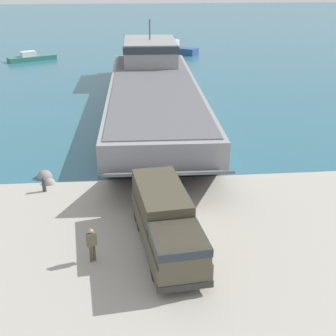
{
  "coord_description": "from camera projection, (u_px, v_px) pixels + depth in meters",
  "views": [
    {
      "loc": [
        -2.3,
        -22.4,
        12.82
      ],
      "look_at": [
        0.17,
        3.09,
        1.98
      ],
      "focal_mm": 50.0,
      "sensor_mm": 36.0,
      "label": 1
    }
  ],
  "objects": [
    {
      "name": "moored_boat_a",
      "position": [
        173.0,
        49.0,
        78.24
      ],
      "size": [
        7.88,
        6.9,
        2.21
      ],
      "rotation": [
        0.0,
        0.0,
        4.04
      ],
      "color": "navy",
      "rests_on": "ground_plane"
    },
    {
      "name": "shoreline_rock_a",
      "position": [
        50.0,
        183.0,
        30.49
      ],
      "size": [
        0.74,
        0.74,
        0.74
      ],
      "primitive_type": "sphere",
      "color": "gray",
      "rests_on": "ground_plane"
    },
    {
      "name": "mooring_bollard",
      "position": [
        44.0,
        184.0,
        29.22
      ],
      "size": [
        0.28,
        0.28,
        0.91
      ],
      "color": "#333338",
      "rests_on": "ground_plane"
    },
    {
      "name": "soldier_on_ramp",
      "position": [
        92.0,
        243.0,
        21.99
      ],
      "size": [
        0.5,
        0.45,
        1.74
      ],
      "rotation": [
        0.0,
        0.0,
        5.31
      ],
      "color": "#4C4738",
      "rests_on": "ground_plane"
    },
    {
      "name": "shoreline_rock_b",
      "position": [
        45.0,
        178.0,
        31.34
      ],
      "size": [
        1.04,
        1.04,
        1.04
      ],
      "primitive_type": "sphere",
      "color": "gray",
      "rests_on": "ground_plane"
    },
    {
      "name": "water_surface",
      "position": [
        131.0,
        27.0,
        113.79
      ],
      "size": [
        240.0,
        180.0,
        0.01
      ],
      "primitive_type": "cube",
      "color": "#285B70",
      "rests_on": "ground_plane"
    },
    {
      "name": "ground_plane",
      "position": [
        170.0,
        223.0,
        25.73
      ],
      "size": [
        240.0,
        240.0,
        0.0
      ],
      "primitive_type": "plane",
      "color": "#9E998E"
    },
    {
      "name": "moored_boat_c",
      "position": [
        31.0,
        57.0,
        71.77
      ],
      "size": [
        7.28,
        5.1,
        1.46
      ],
      "rotation": [
        0.0,
        0.0,
        5.2
      ],
      "color": "#2D7060",
      "rests_on": "ground_plane"
    },
    {
      "name": "military_truck",
      "position": [
        166.0,
        221.0,
        22.97
      ],
      "size": [
        3.27,
        8.33,
        2.71
      ],
      "rotation": [
        0.0,
        0.0,
        -1.46
      ],
      "color": "#4C4738",
      "rests_on": "ground_plane"
    },
    {
      "name": "landing_craft",
      "position": [
        153.0,
        83.0,
        49.85
      ],
      "size": [
        10.03,
        40.5,
        7.38
      ],
      "rotation": [
        0.0,
        0.0,
        -0.03
      ],
      "color": "gray",
      "rests_on": "ground_plane"
    }
  ]
}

